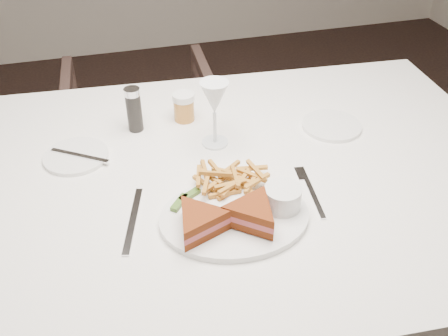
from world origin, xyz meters
TOP-DOWN VIEW (x-y plane):
  - table at (0.05, -0.01)m, footprint 1.57×1.11m
  - chair_far at (-0.04, 0.92)m, footprint 0.64×0.61m
  - table_setting at (0.04, -0.07)m, footprint 0.83×0.61m

SIDE VIEW (x-z plane):
  - chair_far at x=-0.04m, z-range 0.00..0.63m
  - table at x=0.05m, z-range 0.00..0.75m
  - table_setting at x=0.04m, z-range 0.70..0.88m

